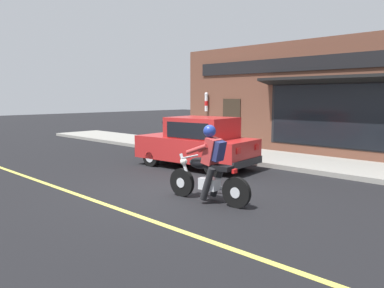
% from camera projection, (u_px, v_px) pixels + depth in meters
% --- Properties ---
extents(ground_plane, '(80.00, 80.00, 0.00)m').
position_uv_depth(ground_plane, '(179.00, 191.00, 8.72)').
color(ground_plane, black).
extents(sidewalk_curb, '(2.60, 22.00, 0.14)m').
position_uv_depth(sidewalk_curb, '(222.00, 152.00, 14.52)').
color(sidewalk_curb, gray).
rests_on(sidewalk_curb, ground).
extents(lane_stripe, '(0.12, 19.80, 0.01)m').
position_uv_depth(lane_stripe, '(46.00, 183.00, 9.48)').
color(lane_stripe, '#D1C64C').
rests_on(lane_stripe, ground).
extents(storefront_building, '(1.25, 10.76, 4.20)m').
position_uv_depth(storefront_building, '(301.00, 99.00, 13.66)').
color(storefront_building, brown).
rests_on(storefront_building, ground).
extents(motorcycle_with_rider, '(0.60, 2.02, 1.62)m').
position_uv_depth(motorcycle_with_rider, '(209.00, 170.00, 7.77)').
color(motorcycle_with_rider, black).
rests_on(motorcycle_with_rider, ground).
extents(car_hatchback, '(1.99, 3.92, 1.57)m').
position_uv_depth(car_hatchback, '(197.00, 143.00, 11.54)').
color(car_hatchback, black).
rests_on(car_hatchback, ground).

